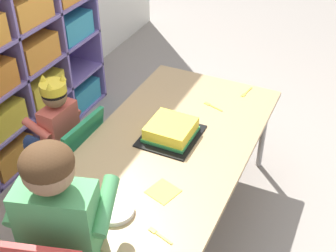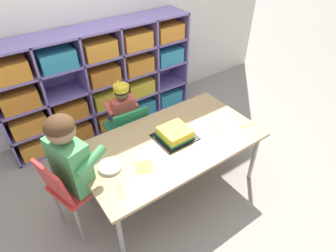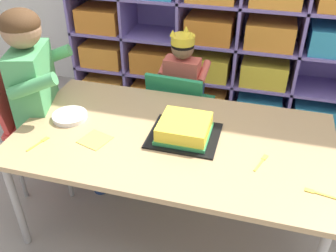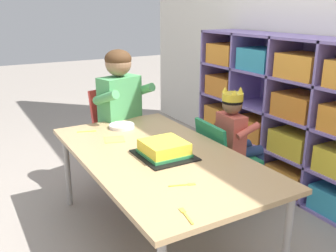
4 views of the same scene
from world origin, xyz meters
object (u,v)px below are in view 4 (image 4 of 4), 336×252
(classroom_chair_blue, at_px, (222,156))
(birthday_cake_on_tray, at_px, (164,150))
(paper_plate_stack, at_px, (122,126))
(activity_table, at_px, (157,159))
(fork_beside_plate_stack, at_px, (184,185))
(classroom_chair_adult_side, at_px, (116,128))
(fork_scattered_mid_table, at_px, (88,131))
(child_with_crown, at_px, (236,133))
(fork_at_table_front_edge, at_px, (186,215))
(adult_helper_seated, at_px, (125,105))

(classroom_chair_blue, xyz_separation_m, birthday_cake_on_tray, (0.16, -0.54, 0.20))
(classroom_chair_blue, xyz_separation_m, paper_plate_stack, (-0.43, -0.54, 0.18))
(activity_table, relative_size, fork_beside_plate_stack, 11.78)
(classroom_chair_adult_side, distance_m, birthday_cake_on_tray, 0.90)
(paper_plate_stack, distance_m, fork_scattered_mid_table, 0.23)
(classroom_chair_blue, xyz_separation_m, child_with_crown, (0.01, 0.11, 0.14))
(birthday_cake_on_tray, bearing_deg, fork_scattered_mid_table, -159.61)
(child_with_crown, height_order, classroom_chair_adult_side, child_with_crown)
(classroom_chair_blue, distance_m, fork_scattered_mid_table, 0.91)
(activity_table, height_order, fork_beside_plate_stack, fork_beside_plate_stack)
(child_with_crown, height_order, fork_at_table_front_edge, child_with_crown)
(fork_at_table_front_edge, bearing_deg, classroom_chair_blue, 144.52)
(activity_table, relative_size, adult_helper_seated, 1.39)
(child_with_crown, relative_size, classroom_chair_adult_side, 1.13)
(activity_table, distance_m, classroom_chair_blue, 0.58)
(adult_helper_seated, xyz_separation_m, fork_scattered_mid_table, (0.15, -0.34, -0.10))
(birthday_cake_on_tray, distance_m, fork_scattered_mid_table, 0.67)
(classroom_chair_adult_side, relative_size, adult_helper_seated, 0.71)
(classroom_chair_blue, bearing_deg, birthday_cake_on_tray, 110.21)
(paper_plate_stack, bearing_deg, fork_scattered_mid_table, -98.70)
(child_with_crown, relative_size, fork_beside_plate_stack, 6.80)
(child_with_crown, bearing_deg, adult_helper_seated, 44.74)
(classroom_chair_adult_side, relative_size, birthday_cake_on_tray, 2.34)
(activity_table, bearing_deg, child_with_crown, 98.95)
(birthday_cake_on_tray, distance_m, fork_beside_plate_stack, 0.38)
(fork_at_table_front_edge, distance_m, fork_beside_plate_stack, 0.26)
(paper_plate_stack, bearing_deg, fork_at_table_front_edge, -10.98)
(child_with_crown, relative_size, fork_at_table_front_edge, 6.71)
(classroom_chair_blue, bearing_deg, activity_table, 104.87)
(birthday_cake_on_tray, height_order, fork_scattered_mid_table, birthday_cake_on_tray)
(activity_table, height_order, adult_helper_seated, adult_helper_seated)
(paper_plate_stack, distance_m, fork_at_table_front_edge, 1.20)
(child_with_crown, distance_m, fork_at_table_front_edge, 1.15)
(fork_at_table_front_edge, xyz_separation_m, fork_beside_plate_stack, (-0.23, 0.14, 0.00))
(activity_table, distance_m, fork_at_table_front_edge, 0.67)
(adult_helper_seated, relative_size, fork_at_table_front_edge, 8.34)
(classroom_chair_blue, bearing_deg, adult_helper_seated, 38.90)
(activity_table, bearing_deg, birthday_cake_on_tray, 18.52)
(activity_table, relative_size, paper_plate_stack, 8.57)
(fork_beside_plate_stack, bearing_deg, adult_helper_seated, -81.23)
(paper_plate_stack, bearing_deg, birthday_cake_on_tray, 0.35)
(adult_helper_seated, bearing_deg, fork_scattered_mid_table, -172.68)
(child_with_crown, xyz_separation_m, paper_plate_stack, (-0.43, -0.65, 0.03))
(child_with_crown, height_order, birthday_cake_on_tray, child_with_crown)
(classroom_chair_blue, distance_m, fork_beside_plate_stack, 0.84)
(child_with_crown, distance_m, fork_beside_plate_stack, 0.90)
(child_with_crown, xyz_separation_m, birthday_cake_on_tray, (0.15, -0.64, 0.06))
(birthday_cake_on_tray, xyz_separation_m, paper_plate_stack, (-0.59, -0.00, -0.02))
(classroom_chair_blue, relative_size, paper_plate_stack, 3.67)
(classroom_chair_adult_side, height_order, fork_at_table_front_edge, classroom_chair_adult_side)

